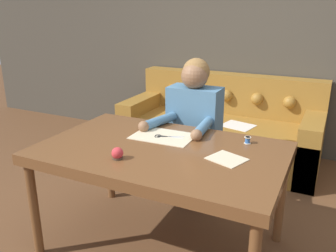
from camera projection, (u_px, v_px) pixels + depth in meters
ground_plane at (165, 247)px, 2.48m from camera, size 16.00×16.00×0.00m
wall_back at (251, 35)px, 3.91m from camera, size 8.00×0.06×2.60m
dining_table at (161, 158)px, 2.27m from camera, size 1.54×0.97×0.74m
couch at (221, 130)px, 3.91m from camera, size 2.07×0.91×0.88m
person at (194, 133)px, 2.87m from camera, size 0.49×0.63×1.22m
pattern_paper_main at (163, 136)px, 2.45m from camera, size 0.42×0.30×0.00m
pattern_paper_offcut at (227, 159)px, 2.08m from camera, size 0.25×0.24×0.00m
scissors at (164, 137)px, 2.44m from camera, size 0.21×0.11×0.01m
thread_spool at (248, 140)px, 2.32m from camera, size 0.04×0.04×0.05m
pin_cushion at (117, 154)px, 2.08m from camera, size 0.07×0.07×0.07m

